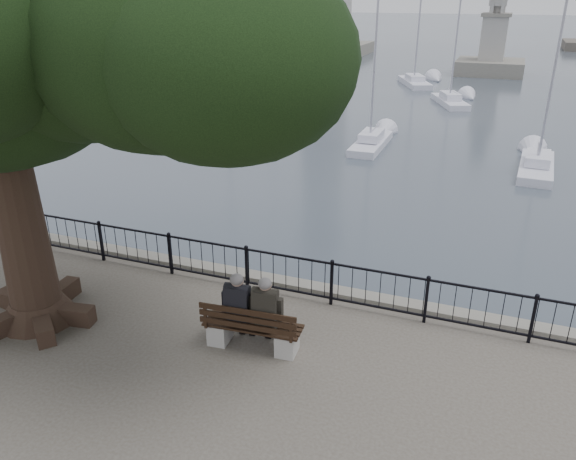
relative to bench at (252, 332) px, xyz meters
The scene contains 13 objects.
harbor 2.73m from the bench, 91.83° to the left, with size 260.00×260.00×1.20m.
railing 2.11m from the bench, 92.26° to the left, with size 22.06×0.06×1.00m.
bench is the anchor object (origin of this frame).
person_left 0.47m from the bench, 161.29° to the left, with size 0.48×0.80×1.57m.
person_right 0.49m from the bench, 24.97° to the left, with size 0.48×0.80×1.57m.
tree 6.63m from the bench, behind, with size 10.79×7.54×8.81m.
lion_monument 49.57m from the bench, 87.78° to the left, with size 6.01×6.01×8.86m.
sailboat_a 23.17m from the bench, 117.59° to the left, with size 3.55×5.93×10.89m.
sailboat_b 19.38m from the bench, 96.58° to the left, with size 1.37×4.74×9.92m.
sailboat_c 18.59m from the bench, 72.84° to the left, with size 1.58×4.95×10.08m.
sailboat_e 34.91m from the bench, 111.72° to the left, with size 3.02×5.43×12.18m.
sailboat_f 32.55m from the bench, 89.68° to the left, with size 3.18×5.20×10.36m.
sailboat_h 40.49m from the bench, 95.02° to the left, with size 3.72×5.93×13.36m.
Camera 1 is at (3.95, -7.71, 6.28)m, focal length 35.00 mm.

